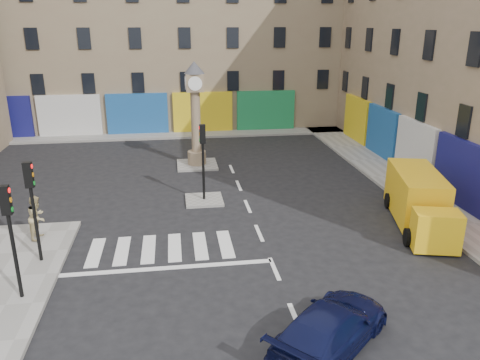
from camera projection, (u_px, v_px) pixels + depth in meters
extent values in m
plane|color=black|center=(281.00, 284.00, 15.71)|extent=(120.00, 120.00, 0.00)
cube|color=gray|center=(392.00, 177.00, 26.24)|extent=(2.60, 30.00, 0.15)
cube|color=gray|center=(165.00, 135.00, 35.94)|extent=(32.00, 2.40, 0.15)
cube|color=gray|center=(204.00, 200.00, 22.92)|extent=(1.80, 1.80, 0.12)
cube|color=gray|center=(197.00, 165.00, 28.54)|extent=(2.40, 2.40, 0.12)
cube|color=#7F6F54|center=(160.00, 20.00, 38.67)|extent=(32.00, 10.00, 17.00)
cylinder|color=black|center=(15.00, 257.00, 14.27)|extent=(0.12, 0.12, 2.80)
cube|color=black|center=(5.00, 200.00, 13.68)|extent=(0.28, 0.22, 0.90)
cylinder|color=black|center=(36.00, 225.00, 16.52)|extent=(0.12, 0.12, 2.80)
cube|color=black|center=(28.00, 175.00, 15.92)|extent=(0.28, 0.22, 0.90)
cylinder|color=black|center=(203.00, 172.00, 22.45)|extent=(0.12, 0.12, 2.80)
cube|color=black|center=(202.00, 134.00, 21.85)|extent=(0.28, 0.22, 0.90)
cylinder|color=#8D755C|center=(197.00, 157.00, 28.39)|extent=(1.10, 1.10, 0.80)
cylinder|color=#8D755C|center=(196.00, 122.00, 27.68)|extent=(0.56, 0.56, 3.60)
cube|color=#8D755C|center=(195.00, 82.00, 26.94)|extent=(1.00, 1.00, 1.00)
cylinder|color=white|center=(195.00, 84.00, 26.45)|extent=(0.80, 0.06, 0.80)
cone|color=#333338|center=(194.00, 67.00, 26.67)|extent=(1.20, 1.20, 0.70)
imported|color=black|center=(331.00, 327.00, 12.46)|extent=(4.42, 4.27, 1.27)
cube|color=yellow|center=(416.00, 194.00, 20.65)|extent=(2.81, 4.62, 2.06)
cube|color=yellow|center=(436.00, 231.00, 17.69)|extent=(1.92, 1.47, 1.53)
cube|color=black|center=(437.00, 222.00, 17.53)|extent=(1.68, 1.16, 0.63)
cylinder|color=black|center=(408.00, 237.00, 18.28)|extent=(0.40, 0.75, 0.72)
cylinder|color=black|center=(455.00, 239.00, 18.10)|extent=(0.40, 0.75, 0.72)
cylinder|color=black|center=(388.00, 201.00, 22.00)|extent=(0.40, 0.75, 0.72)
cylinder|color=black|center=(428.00, 202.00, 21.81)|extent=(0.40, 0.75, 0.72)
imported|color=tan|center=(37.00, 217.00, 18.42)|extent=(0.82, 0.97, 1.78)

